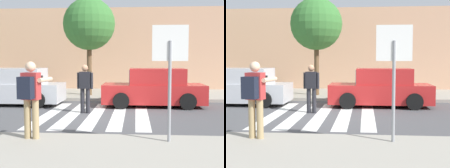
{
  "view_description": "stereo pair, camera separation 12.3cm",
  "coord_description": "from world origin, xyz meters",
  "views": [
    {
      "loc": [
        1.37,
        -10.47,
        1.9
      ],
      "look_at": [
        0.6,
        -0.2,
        1.1
      ],
      "focal_mm": 50.0,
      "sensor_mm": 36.0,
      "label": 1
    },
    {
      "loc": [
        1.49,
        -10.46,
        1.9
      ],
      "look_at": [
        0.6,
        -0.2,
        1.1
      ],
      "focal_mm": 50.0,
      "sensor_mm": 36.0,
      "label": 2
    }
  ],
  "objects": [
    {
      "name": "crosswalk_stripe_4",
      "position": [
        1.6,
        0.2,
        0.0
      ],
      "size": [
        0.44,
        5.2,
        0.01
      ],
      "primitive_type": "cube",
      "color": "silver",
      "rests_on": "ground"
    },
    {
      "name": "crosswalk_stripe_0",
      "position": [
        -1.6,
        0.2,
        0.0
      ],
      "size": [
        0.44,
        5.2,
        0.01
      ],
      "primitive_type": "cube",
      "color": "silver",
      "rests_on": "ground"
    },
    {
      "name": "parked_car_red",
      "position": [
        2.14,
        2.3,
        0.73
      ],
      "size": [
        4.1,
        1.92,
        1.55
      ],
      "color": "red",
      "rests_on": "ground"
    },
    {
      "name": "crosswalk_stripe_2",
      "position": [
        0.0,
        0.2,
        0.0
      ],
      "size": [
        0.44,
        5.2,
        0.01
      ],
      "primitive_type": "cube",
      "color": "silver",
      "rests_on": "ground"
    },
    {
      "name": "pedestrian_crossing",
      "position": [
        -0.41,
        0.48,
        0.97
      ],
      "size": [
        0.58,
        0.28,
        1.72
      ],
      "color": "#232328",
      "rests_on": "ground"
    },
    {
      "name": "parked_car_silver",
      "position": [
        -3.7,
        2.3,
        0.73
      ],
      "size": [
        4.1,
        1.92,
        1.55
      ],
      "color": "#B7BABF",
      "rests_on": "ground"
    },
    {
      "name": "building_facade_far",
      "position": [
        0.0,
        10.4,
        2.52
      ],
      "size": [
        56.0,
        4.0,
        5.03
      ],
      "primitive_type": "cube",
      "color": "tan",
      "rests_on": "ground"
    },
    {
      "name": "stop_sign",
      "position": [
        2.1,
        -3.76,
        1.96
      ],
      "size": [
        0.76,
        0.08,
        2.5
      ],
      "color": "gray",
      "rests_on": "sidewalk_near"
    },
    {
      "name": "photographer_with_backpack",
      "position": [
        -0.95,
        -3.77,
        1.17
      ],
      "size": [
        0.67,
        0.9,
        1.72
      ],
      "color": "tan",
      "rests_on": "sidewalk_near"
    },
    {
      "name": "street_tree_center",
      "position": [
        -0.92,
        4.97,
        3.65
      ],
      "size": [
        2.58,
        2.58,
        4.81
      ],
      "color": "brown",
      "rests_on": "sidewalk_far"
    },
    {
      "name": "ground_plane",
      "position": [
        0.0,
        0.0,
        0.0
      ],
      "size": [
        120.0,
        120.0,
        0.0
      ],
      "primitive_type": "plane",
      "color": "#4C4C4F"
    },
    {
      "name": "sidewalk_far",
      "position": [
        0.0,
        6.0,
        0.07
      ],
      "size": [
        60.0,
        4.8,
        0.14
      ],
      "primitive_type": "cube",
      "color": "#9E998C",
      "rests_on": "ground"
    },
    {
      "name": "crosswalk_stripe_1",
      "position": [
        -0.8,
        0.2,
        0.0
      ],
      "size": [
        0.44,
        5.2,
        0.01
      ],
      "primitive_type": "cube",
      "color": "silver",
      "rests_on": "ground"
    },
    {
      "name": "crosswalk_stripe_3",
      "position": [
        0.8,
        0.2,
        0.0
      ],
      "size": [
        0.44,
        5.2,
        0.01
      ],
      "primitive_type": "cube",
      "color": "silver",
      "rests_on": "ground"
    }
  ]
}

